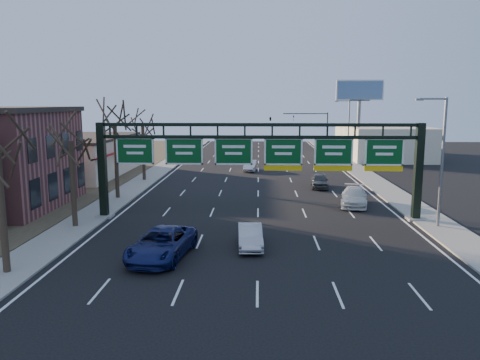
{
  "coord_description": "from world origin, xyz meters",
  "views": [
    {
      "loc": [
        0.02,
        -26.31,
        8.63
      ],
      "look_at": [
        -1.3,
        6.5,
        3.2
      ],
      "focal_mm": 35.0,
      "sensor_mm": 36.0,
      "label": 1
    }
  ],
  "objects_px": {
    "car_blue_suv": "(162,244)",
    "car_silver_sedan": "(250,236)",
    "car_white_wagon": "(354,197)",
    "sign_gantry": "(261,158)"
  },
  "relations": [
    {
      "from": "car_blue_suv",
      "to": "car_white_wagon",
      "type": "height_order",
      "value": "car_blue_suv"
    },
    {
      "from": "sign_gantry",
      "to": "car_blue_suv",
      "type": "distance_m",
      "value": 11.41
    },
    {
      "from": "car_white_wagon",
      "to": "car_silver_sedan",
      "type": "bearing_deg",
      "value": -113.88
    },
    {
      "from": "sign_gantry",
      "to": "car_blue_suv",
      "type": "height_order",
      "value": "sign_gantry"
    },
    {
      "from": "car_blue_suv",
      "to": "car_silver_sedan",
      "type": "relative_size",
      "value": 1.45
    },
    {
      "from": "sign_gantry",
      "to": "car_blue_suv",
      "type": "xyz_separation_m",
      "value": [
        -5.54,
        -9.22,
        -3.8
      ]
    },
    {
      "from": "car_blue_suv",
      "to": "car_white_wagon",
      "type": "distance_m",
      "value": 19.6
    },
    {
      "from": "car_blue_suv",
      "to": "car_silver_sedan",
      "type": "xyz_separation_m",
      "value": [
        4.92,
        2.16,
        -0.15
      ]
    },
    {
      "from": "car_silver_sedan",
      "to": "car_blue_suv",
      "type": "bearing_deg",
      "value": -159.66
    },
    {
      "from": "sign_gantry",
      "to": "car_blue_suv",
      "type": "bearing_deg",
      "value": -121.01
    }
  ]
}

